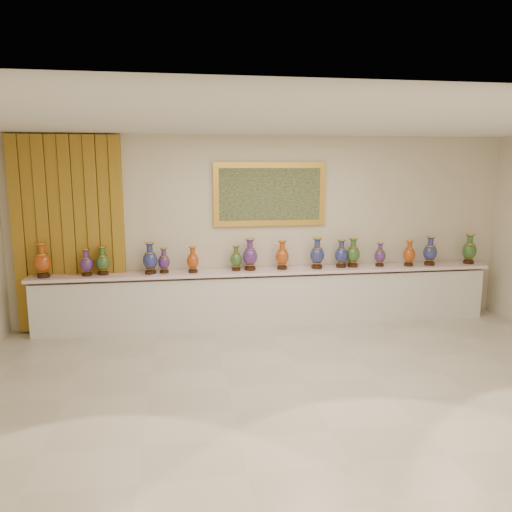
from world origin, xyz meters
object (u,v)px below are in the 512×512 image
(counter, at_px, (268,298))
(vase_1, at_px, (86,264))
(vase_0, at_px, (43,262))
(vase_2, at_px, (103,262))

(counter, bearing_deg, vase_1, -179.14)
(vase_0, height_order, vase_1, vase_0)
(counter, relative_size, vase_2, 16.77)
(vase_0, relative_size, vase_2, 1.18)
(vase_0, bearing_deg, counter, 0.95)
(counter, height_order, vase_1, vase_1)
(vase_0, height_order, vase_2, vase_0)
(counter, distance_m, vase_1, 2.85)
(counter, height_order, vase_2, vase_2)
(vase_0, bearing_deg, vase_1, 1.31)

